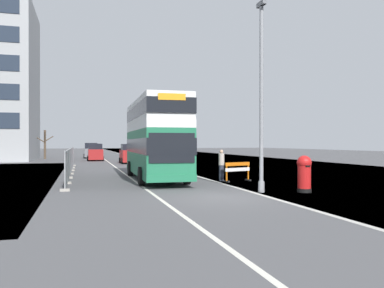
% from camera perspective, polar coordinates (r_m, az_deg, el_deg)
% --- Properties ---
extents(ground, '(140.00, 280.00, 0.10)m').
position_cam_1_polar(ground, '(16.96, 5.91, -7.69)').
color(ground, '#4C4C4F').
extents(double_decker_bus, '(2.96, 10.94, 4.83)m').
position_cam_1_polar(double_decker_bus, '(24.53, -5.40, 0.89)').
color(double_decker_bus, '#1E6B47').
rests_on(double_decker_bus, ground).
extents(lamppost_foreground, '(0.29, 0.70, 8.74)m').
position_cam_1_polar(lamppost_foreground, '(18.46, 9.99, 5.96)').
color(lamppost_foreground, gray).
rests_on(lamppost_foreground, ground).
extents(red_pillar_postbox, '(0.66, 0.66, 1.69)m').
position_cam_1_polar(red_pillar_postbox, '(18.85, 15.90, -3.92)').
color(red_pillar_postbox, black).
rests_on(red_pillar_postbox, ground).
extents(roadworks_barrier, '(1.80, 0.91, 1.12)m').
position_cam_1_polar(roadworks_barrier, '(23.34, 6.59, -3.65)').
color(roadworks_barrier, orange).
rests_on(roadworks_barrier, ground).
extents(construction_site_fence, '(0.44, 20.60, 1.91)m').
position_cam_1_polar(construction_site_fence, '(29.59, -17.13, -2.45)').
color(construction_site_fence, '#A8AAAD').
rests_on(construction_site_fence, ground).
extents(car_oncoming_near, '(2.00, 3.89, 2.12)m').
position_cam_1_polar(car_oncoming_near, '(43.78, -9.04, -1.46)').
color(car_oncoming_near, maroon).
rests_on(car_oncoming_near, ground).
extents(car_receding_mid, '(1.96, 4.22, 2.13)m').
position_cam_1_polar(car_receding_mid, '(51.02, -13.78, -1.22)').
color(car_receding_mid, maroon).
rests_on(car_receding_mid, ground).
extents(car_receding_far, '(2.10, 4.32, 2.21)m').
position_cam_1_polar(car_receding_far, '(59.86, -14.38, -0.98)').
color(car_receding_far, slate).
rests_on(car_receding_far, ground).
extents(bare_tree_far_verge_near, '(2.26, 3.28, 3.99)m').
position_cam_1_polar(bare_tree_far_verge_near, '(57.91, -20.47, 0.08)').
color(bare_tree_far_verge_near, '#4C3D2D').
rests_on(bare_tree_far_verge_near, ground).
extents(bare_tree_far_verge_mid, '(2.75, 2.68, 4.21)m').
position_cam_1_polar(bare_tree_far_verge_mid, '(51.74, -25.40, 0.18)').
color(bare_tree_far_verge_mid, '#4C3D2D').
rests_on(bare_tree_far_verge_mid, ground).
extents(pedestrian_at_kerb, '(0.34, 0.34, 1.85)m').
position_cam_1_polar(pedestrian_at_kerb, '(23.51, 4.27, -3.07)').
color(pedestrian_at_kerb, '#2D3342').
rests_on(pedestrian_at_kerb, ground).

